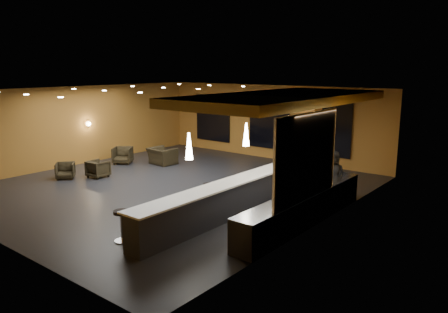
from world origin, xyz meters
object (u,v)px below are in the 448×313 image
Objects in this scene: pendant_0 at (189,146)px; bar_stool_0 at (122,222)px; bar_stool_1 at (180,206)px; armchair_d at (162,156)px; pendant_2 at (289,126)px; staff_c at (333,175)px; pendant_1 at (246,134)px; staff_b at (326,171)px; bar_stool_2 at (209,193)px; bar_stool_4 at (275,174)px; staff_a at (305,171)px; armchair_c at (123,155)px; armchair_b at (98,169)px; prep_counter at (303,209)px; bar_stool_3 at (245,182)px; armchair_a at (65,171)px; column at (310,137)px; bar_counter at (236,197)px.

bar_stool_0 is at bearing -122.12° from pendant_0.
pendant_0 is 2.03m from bar_stool_1.
bar_stool_1 is at bearing 144.32° from armchair_d.
pendant_2 is 0.43× the size of staff_c.
pendant_1 is at bearing 76.73° from bar_stool_0.
staff_b reaches higher than bar_stool_2.
bar_stool_4 is (-0.69, 0.31, -1.86)m from pendant_2.
bar_stool_2 reaches higher than armchair_d.
armchair_c is at bearing -164.70° from staff_a.
staff_c is (0.40, -0.29, -0.01)m from staff_b.
pendant_2 is 0.40× the size of staff_a.
staff_a reaches higher than armchair_b.
pendant_2 is 5.04m from bar_stool_1.
bar_stool_4 is (0.25, 6.82, -0.03)m from bar_stool_0.
pendant_2 is 2.23m from staff_c.
prep_counter is 8.09× the size of bar_stool_3.
bar_stool_2 is (-1.70, -3.00, -0.37)m from staff_a.
staff_a is 1.08× the size of staff_b.
bar_stool_2 is at bearing -167.57° from prep_counter.
prep_counter reaches higher than armchair_b.
bar_stool_2 is at bearing -90.76° from bar_stool_3.
staff_c is 1.41× the size of armchair_d.
prep_counter is 3.47m from bar_stool_1.
armchair_a is 6.91m from bar_stool_2.
pendant_0 is at bearing -90.00° from pendant_2.
pendant_0 reaches higher than armchair_c.
bar_stool_4 is at bearing -118.27° from column.
staff_a is 9.03m from armchair_c.
bar_stool_1 reaches higher than armchair_b.
armchair_c is (-0.42, 3.17, 0.06)m from armchair_a.
bar_counter is 7.84m from armchair_a.
column reaches higher than prep_counter.
bar_stool_0 reaches higher than bar_stool_2.
armchair_c reaches higher than armchair_b.
column is 6.40m from bar_stool_1.
bar_stool_3 is (-0.90, -1.28, -1.88)m from pendant_2.
column reaches higher than staff_c.
staff_b is at bearing 6.68° from bar_stool_4.
pendant_2 reaches higher than staff_c.
bar_counter is 10.78× the size of bar_stool_3.
armchair_d is 6.75m from bar_stool_2.
staff_a is at bearing 34.18° from bar_stool_3.
pendant_1 is (0.00, -4.10, 0.60)m from column.
column is 1.98× the size of staff_a.
bar_stool_0 is (-0.94, -4.01, -1.83)m from pendant_1.
pendant_0 reaches higher than bar_counter.
pendant_0 is at bearing 57.88° from bar_stool_0.
staff_a reaches higher than bar_stool_4.
pendant_2 is at bearing 54.90° from bar_stool_3.
armchair_d is 6.01m from bar_stool_4.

